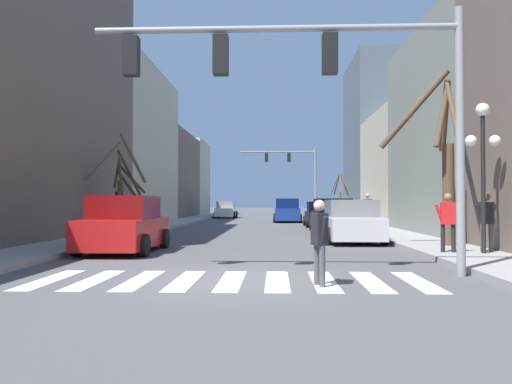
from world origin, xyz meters
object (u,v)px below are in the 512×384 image
at_px(traffic_signal_far, 294,167).
at_px(pedestrian_crossing_street, 368,208).
at_px(car_driving_away_lane, 125,226).
at_px(car_parked_left_near, 226,210).
at_px(pedestrian_waiting_at_curb, 486,217).
at_px(street_tree_left_far, 121,191).
at_px(street_lamp_right_corner, 483,146).
at_px(pedestrian_near_right_corner, 319,235).
at_px(car_parked_right_mid, 350,222).
at_px(street_tree_right_mid, 122,196).
at_px(car_at_intersection, 322,215).
at_px(car_driving_toward_lane, 287,211).
at_px(street_tree_left_near, 442,160).
at_px(traffic_signal_near, 315,76).
at_px(pedestrian_on_left_sidewalk, 448,217).
at_px(street_tree_right_far, 340,197).
at_px(car_parked_left_mid, 332,216).

bearing_deg(traffic_signal_far, pedestrian_crossing_street, -82.88).
height_order(traffic_signal_far, car_driving_away_lane, traffic_signal_far).
distance_m(traffic_signal_far, car_parked_left_near, 7.72).
distance_m(pedestrian_waiting_at_curb, street_tree_left_far, 14.52).
xyz_separation_m(street_lamp_right_corner, pedestrian_near_right_corner, (-4.83, -4.54, -2.11)).
relative_size(car_parked_left_near, pedestrian_near_right_corner, 2.73).
bearing_deg(pedestrian_crossing_street, car_parked_right_mid, -156.13).
bearing_deg(traffic_signal_far, street_tree_right_mid, -107.96).
bearing_deg(car_parked_left_near, pedestrian_crossing_street, -157.25).
relative_size(car_at_intersection, car_driving_toward_lane, 0.97).
xyz_separation_m(car_parked_right_mid, street_tree_right_mid, (-9.60, 2.34, 1.02)).
distance_m(pedestrian_near_right_corner, street_tree_left_near, 8.58).
relative_size(traffic_signal_near, car_parked_right_mid, 1.69).
relative_size(car_parked_right_mid, street_tree_right_mid, 1.25).
bearing_deg(street_tree_left_near, car_at_intersection, 99.50).
distance_m(car_parked_left_near, pedestrian_on_left_sidewalk, 34.69).
xyz_separation_m(pedestrian_waiting_at_curb, pedestrian_on_left_sidewalk, (-1.12, -0.18, -0.01)).
bearing_deg(street_lamp_right_corner, car_driving_toward_lane, 101.17).
bearing_deg(street_tree_right_far, traffic_signal_far, 113.19).
bearing_deg(traffic_signal_near, pedestrian_on_left_sidewalk, 41.54).
height_order(pedestrian_waiting_at_curb, pedestrian_near_right_corner, pedestrian_waiting_at_curb).
relative_size(car_at_intersection, car_parked_left_near, 0.96).
bearing_deg(pedestrian_on_left_sidewalk, pedestrian_waiting_at_curb, -160.92).
height_order(traffic_signal_near, car_at_intersection, traffic_signal_near).
bearing_deg(car_parked_left_mid, street_tree_right_mid, 112.03).
distance_m(car_parked_left_mid, pedestrian_waiting_at_curb, 11.74).
relative_size(pedestrian_on_left_sidewalk, street_tree_left_near, 0.29).
bearing_deg(street_tree_right_mid, traffic_signal_near, -55.88).
bearing_deg(car_at_intersection, traffic_signal_near, 174.28).
bearing_deg(car_driving_away_lane, car_parked_right_mid, -61.25).
xyz_separation_m(traffic_signal_near, car_parked_right_mid, (2.05, 8.79, -3.44)).
distance_m(pedestrian_waiting_at_curb, pedestrian_crossing_street, 11.06).
bearing_deg(pedestrian_near_right_corner, car_driving_toward_lane, 163.14).
xyz_separation_m(pedestrian_waiting_at_curb, pedestrian_crossing_street, (-1.27, 10.99, 0.11)).
height_order(car_at_intersection, street_tree_left_far, street_tree_left_far).
distance_m(car_parked_right_mid, car_driving_away_lane, 8.57).
height_order(traffic_signal_near, pedestrian_on_left_sidewalk, traffic_signal_near).
bearing_deg(car_driving_away_lane, street_tree_left_near, -84.04).
xyz_separation_m(car_at_intersection, street_tree_right_mid, (-9.60, -9.39, 1.05)).
relative_size(street_lamp_right_corner, car_at_intersection, 0.98).
xyz_separation_m(car_parked_right_mid, street_tree_left_far, (-9.58, 2.09, 1.23)).
bearing_deg(street_tree_right_far, traffic_signal_near, -98.38).
height_order(traffic_signal_far, street_tree_left_near, traffic_signal_far).
xyz_separation_m(car_driving_toward_lane, pedestrian_waiting_at_curb, (5.00, -23.61, 0.29)).
bearing_deg(street_tree_left_far, car_driving_away_lane, -71.64).
bearing_deg(pedestrian_near_right_corner, pedestrian_on_left_sidewalk, 123.66).
relative_size(traffic_signal_far, street_lamp_right_corner, 1.78).
height_order(car_parked_left_mid, street_tree_left_far, street_tree_left_far).
xyz_separation_m(traffic_signal_far, pedestrian_near_right_corner, (-0.97, -38.63, -3.97)).
bearing_deg(street_tree_right_mid, pedestrian_crossing_street, 17.29).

